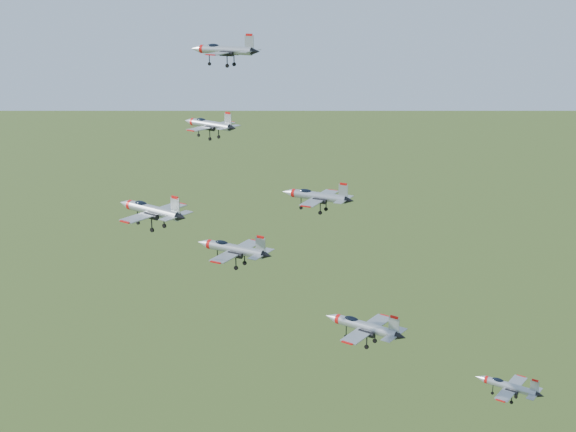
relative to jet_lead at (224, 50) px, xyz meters
The scene contains 7 objects.
jet_lead is the anchor object (origin of this frame).
jet_left_high 13.31m from the jet_lead, 67.39° to the right, with size 11.24×9.21×3.02m.
jet_right_high 36.36m from the jet_lead, 66.07° to the right, with size 12.62×10.38×3.38m.
jet_left_low 31.19m from the jet_lead, 14.31° to the right, with size 11.69×9.84×3.14m.
jet_right_low 36.63m from the jet_lead, 45.64° to the right, with size 12.59×10.53×3.37m.
jet_trail 50.95m from the jet_lead, 15.25° to the right, with size 13.24×10.93×3.54m.
jet_extra 68.95m from the jet_lead, ahead, with size 10.47×8.65×2.80m.
Camera 1 is at (79.48, -89.74, 169.91)m, focal length 50.00 mm.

